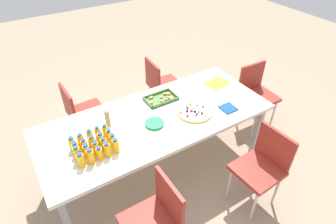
{
  "coord_description": "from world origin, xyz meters",
  "views": [
    {
      "loc": [
        -1.04,
        -1.91,
        2.48
      ],
      "look_at": [
        0.13,
        -0.01,
        0.75
      ],
      "focal_mm": 30.09,
      "sensor_mm": 36.0,
      "label": 1
    }
  ],
  "objects_px": {
    "juice_bottle_17": "(90,137)",
    "juice_bottle_5": "(77,154)",
    "chair_far_right": "(161,83)",
    "chair_near_right": "(263,163)",
    "juice_bottle_4": "(116,146)",
    "plate_stack": "(154,124)",
    "juice_bottle_2": "(100,153)",
    "paper_folder": "(217,83)",
    "cardboard_tube": "(107,119)",
    "juice_bottle_7": "(96,148)",
    "juice_bottle_10": "(76,149)",
    "juice_bottle_9": "(113,141)",
    "juice_bottle_11": "(84,146)",
    "juice_bottle_1": "(91,156)",
    "chair_end": "(256,91)",
    "juice_bottle_15": "(72,144)",
    "snack_tray": "(162,98)",
    "juice_bottle_0": "(81,160)",
    "chair_far_left": "(81,111)",
    "juice_bottle_3": "(107,150)",
    "juice_bottle_16": "(81,141)",
    "juice_bottle_13": "(101,139)",
    "juice_bottle_19": "(106,131)",
    "napkin_stack": "(228,108)",
    "juice_bottle_8": "(104,145)",
    "juice_bottle_6": "(87,151)",
    "juice_bottle_18": "(98,134)",
    "juice_bottle_12": "(92,143)",
    "party_table": "(156,122)",
    "juice_bottle_14": "(109,136)",
    "fruit_pizza": "(194,111)",
    "chair_near_left": "(157,216)"
  },
  "relations": [
    {
      "from": "juice_bottle_1",
      "to": "juice_bottle_8",
      "type": "distance_m",
      "value": 0.16
    },
    {
      "from": "juice_bottle_19",
      "to": "juice_bottle_4",
      "type": "bearing_deg",
      "value": -89.37
    },
    {
      "from": "plate_stack",
      "to": "juice_bottle_9",
      "type": "bearing_deg",
      "value": -171.01
    },
    {
      "from": "juice_bottle_17",
      "to": "juice_bottle_5",
      "type": "bearing_deg",
      "value": -137.43
    },
    {
      "from": "juice_bottle_2",
      "to": "juice_bottle_10",
      "type": "distance_m",
      "value": 0.21
    },
    {
      "from": "chair_near_left",
      "to": "fruit_pizza",
      "type": "bearing_deg",
      "value": -51.1
    },
    {
      "from": "juice_bottle_17",
      "to": "snack_tray",
      "type": "xyz_separation_m",
      "value": [
        0.87,
        0.24,
        -0.06
      ]
    },
    {
      "from": "juice_bottle_5",
      "to": "juice_bottle_18",
      "type": "relative_size",
      "value": 1.02
    },
    {
      "from": "juice_bottle_14",
      "to": "juice_bottle_11",
      "type": "bearing_deg",
      "value": -179.52
    },
    {
      "from": "juice_bottle_2",
      "to": "napkin_stack",
      "type": "distance_m",
      "value": 1.37
    },
    {
      "from": "juice_bottle_11",
      "to": "juice_bottle_7",
      "type": "bearing_deg",
      "value": -50.32
    },
    {
      "from": "juice_bottle_10",
      "to": "chair_near_right",
      "type": "bearing_deg",
      "value": -28.12
    },
    {
      "from": "chair_end",
      "to": "juice_bottle_10",
      "type": "distance_m",
      "value": 2.33
    },
    {
      "from": "juice_bottle_7",
      "to": "juice_bottle_19",
      "type": "bearing_deg",
      "value": 46.93
    },
    {
      "from": "juice_bottle_15",
      "to": "napkin_stack",
      "type": "relative_size",
      "value": 0.91
    },
    {
      "from": "juice_bottle_2",
      "to": "fruit_pizza",
      "type": "distance_m",
      "value": 1.04
    },
    {
      "from": "juice_bottle_11",
      "to": "juice_bottle_16",
      "type": "distance_m",
      "value": 0.07
    },
    {
      "from": "juice_bottle_1",
      "to": "juice_bottle_3",
      "type": "xyz_separation_m",
      "value": [
        0.14,
        0.0,
        -0.0
      ]
    },
    {
      "from": "juice_bottle_3",
      "to": "snack_tray",
      "type": "xyz_separation_m",
      "value": [
        0.8,
        0.47,
        -0.05
      ]
    },
    {
      "from": "juice_bottle_2",
      "to": "paper_folder",
      "type": "bearing_deg",
      "value": 14.41
    },
    {
      "from": "chair_end",
      "to": "chair_far_right",
      "type": "bearing_deg",
      "value": -38.14
    },
    {
      "from": "juice_bottle_5",
      "to": "juice_bottle_16",
      "type": "height_order",
      "value": "juice_bottle_5"
    },
    {
      "from": "juice_bottle_11",
      "to": "juice_bottle_16",
      "type": "height_order",
      "value": "juice_bottle_16"
    },
    {
      "from": "juice_bottle_15",
      "to": "snack_tray",
      "type": "bearing_deg",
      "value": 13.27
    },
    {
      "from": "juice_bottle_13",
      "to": "napkin_stack",
      "type": "relative_size",
      "value": 0.92
    },
    {
      "from": "juice_bottle_19",
      "to": "paper_folder",
      "type": "relative_size",
      "value": 0.51
    },
    {
      "from": "juice_bottle_0",
      "to": "paper_folder",
      "type": "height_order",
      "value": "juice_bottle_0"
    },
    {
      "from": "juice_bottle_7",
      "to": "plate_stack",
      "type": "height_order",
      "value": "juice_bottle_7"
    },
    {
      "from": "chair_near_right",
      "to": "juice_bottle_8",
      "type": "bearing_deg",
      "value": 57.22
    },
    {
      "from": "chair_near_right",
      "to": "snack_tray",
      "type": "xyz_separation_m",
      "value": [
        -0.44,
        1.1,
        0.25
      ]
    },
    {
      "from": "juice_bottle_17",
      "to": "chair_far_right",
      "type": "bearing_deg",
      "value": 35.11
    },
    {
      "from": "juice_bottle_3",
      "to": "juice_bottle_6",
      "type": "xyz_separation_m",
      "value": [
        -0.15,
        0.08,
        -0.0
      ]
    },
    {
      "from": "chair_near_right",
      "to": "juice_bottle_12",
      "type": "distance_m",
      "value": 1.56
    },
    {
      "from": "chair_end",
      "to": "plate_stack",
      "type": "relative_size",
      "value": 4.51
    },
    {
      "from": "fruit_pizza",
      "to": "juice_bottle_6",
      "type": "bearing_deg",
      "value": -179.06
    },
    {
      "from": "chair_far_left",
      "to": "chair_near_right",
      "type": "bearing_deg",
      "value": 32.4
    },
    {
      "from": "juice_bottle_1",
      "to": "chair_near_right",
      "type": "bearing_deg",
      "value": -24.36
    },
    {
      "from": "juice_bottle_9",
      "to": "juice_bottle_13",
      "type": "distance_m",
      "value": 0.11
    },
    {
      "from": "juice_bottle_6",
      "to": "juice_bottle_12",
      "type": "distance_m",
      "value": 0.1
    },
    {
      "from": "chair_far_right",
      "to": "chair_near_right",
      "type": "distance_m",
      "value": 1.72
    },
    {
      "from": "juice_bottle_1",
      "to": "cardboard_tube",
      "type": "xyz_separation_m",
      "value": [
        0.3,
        0.36,
        0.02
      ]
    },
    {
      "from": "chair_far_left",
      "to": "juice_bottle_10",
      "type": "bearing_deg",
      "value": -19.95
    },
    {
      "from": "juice_bottle_4",
      "to": "plate_stack",
      "type": "relative_size",
      "value": 0.79
    },
    {
      "from": "juice_bottle_2",
      "to": "cardboard_tube",
      "type": "height_order",
      "value": "cardboard_tube"
    },
    {
      "from": "napkin_stack",
      "to": "juice_bottle_14",
      "type": "bearing_deg",
      "value": 171.12
    },
    {
      "from": "juice_bottle_3",
      "to": "juice_bottle_12",
      "type": "bearing_deg",
      "value": 116.69
    },
    {
      "from": "party_table",
      "to": "juice_bottle_0",
      "type": "xyz_separation_m",
      "value": [
        -0.82,
        -0.23,
        0.12
      ]
    },
    {
      "from": "plate_stack",
      "to": "chair_near_left",
      "type": "bearing_deg",
      "value": -118.98
    },
    {
      "from": "juice_bottle_10",
      "to": "juice_bottle_18",
      "type": "height_order",
      "value": "juice_bottle_18"
    },
    {
      "from": "juice_bottle_13",
      "to": "cardboard_tube",
      "type": "bearing_deg",
      "value": 54.67
    }
  ]
}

